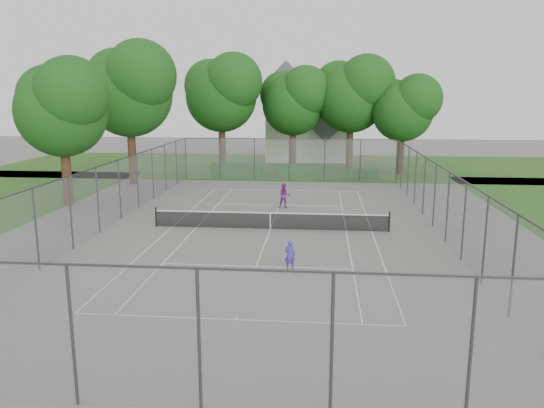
# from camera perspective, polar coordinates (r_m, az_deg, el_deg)

# --- Properties ---
(ground) EXTENTS (120.00, 120.00, 0.00)m
(ground) POSITION_cam_1_polar(r_m,az_deg,el_deg) (28.99, -0.18, -2.73)
(ground) COLOR #63615E
(ground) RESTS_ON ground
(grass_far) EXTENTS (60.00, 20.00, 0.00)m
(grass_far) POSITION_cam_1_polar(r_m,az_deg,el_deg) (54.49, 2.43, 4.13)
(grass_far) COLOR #244C15
(grass_far) RESTS_ON ground
(court_markings) EXTENTS (11.03, 23.83, 0.01)m
(court_markings) POSITION_cam_1_polar(r_m,az_deg,el_deg) (28.99, -0.18, -2.71)
(court_markings) COLOR silver
(court_markings) RESTS_ON ground
(tennis_net) EXTENTS (12.87, 0.10, 1.10)m
(tennis_net) POSITION_cam_1_polar(r_m,az_deg,el_deg) (28.87, -0.18, -1.74)
(tennis_net) COLOR black
(tennis_net) RESTS_ON ground
(perimeter_fence) EXTENTS (18.08, 34.08, 3.52)m
(perimeter_fence) POSITION_cam_1_polar(r_m,az_deg,el_deg) (28.59, -0.18, 0.79)
(perimeter_fence) COLOR #38383D
(perimeter_fence) RESTS_ON ground
(tree_far_left) EXTENTS (7.64, 6.98, 10.98)m
(tree_far_left) POSITION_cam_1_polar(r_m,az_deg,el_deg) (50.64, -5.39, 12.07)
(tree_far_left) COLOR #352013
(tree_far_left) RESTS_ON ground
(tree_far_midleft) EXTENTS (6.86, 6.26, 9.86)m
(tree_far_midleft) POSITION_cam_1_polar(r_m,az_deg,el_deg) (51.23, 2.41, 11.24)
(tree_far_midleft) COLOR #352013
(tree_far_midleft) RESTS_ON ground
(tree_far_midright) EXTENTS (7.52, 6.87, 10.82)m
(tree_far_midright) POSITION_cam_1_polar(r_m,az_deg,el_deg) (50.90, 8.63, 11.86)
(tree_far_midright) COLOR #352013
(tree_far_midright) RESTS_ON ground
(tree_far_right) EXTENTS (6.26, 5.71, 8.99)m
(tree_far_right) POSITION_cam_1_polar(r_m,az_deg,el_deg) (49.38, 14.01, 10.19)
(tree_far_right) COLOR #352013
(tree_far_right) RESTS_ON ground
(tree_side_back) EXTENTS (7.93, 7.24, 11.40)m
(tree_side_back) POSITION_cam_1_polar(r_m,az_deg,el_deg) (44.38, -15.09, 12.14)
(tree_side_back) COLOR #352013
(tree_side_back) RESTS_ON ground
(tree_side_front) EXTENTS (6.68, 6.10, 9.60)m
(tree_side_front) POSITION_cam_1_polar(r_m,az_deg,el_deg) (37.12, -21.67, 9.94)
(tree_side_front) COLOR #352013
(tree_side_front) RESTS_ON ground
(hedge_left) EXTENTS (4.58, 1.37, 1.14)m
(hedge_left) POSITION_cam_1_polar(r_m,az_deg,el_deg) (47.68, -3.83, 3.70)
(hedge_left) COLOR #17491A
(hedge_left) RESTS_ON ground
(hedge_mid) EXTENTS (3.53, 1.01, 1.11)m
(hedge_mid) POSITION_cam_1_polar(r_m,az_deg,el_deg) (47.06, 2.84, 3.59)
(hedge_mid) COLOR #17491A
(hedge_mid) RESTS_ON ground
(hedge_right) EXTENTS (2.75, 1.01, 0.82)m
(hedge_right) POSITION_cam_1_polar(r_m,az_deg,el_deg) (46.67, 9.67, 3.19)
(hedge_right) COLOR #17491A
(hedge_right) RESTS_ON ground
(house) EXTENTS (8.53, 6.61, 10.62)m
(house) POSITION_cam_1_polar(r_m,az_deg,el_deg) (59.45, 3.74, 8.89)
(house) COLOR beige
(house) RESTS_ON ground
(girl_player) EXTENTS (0.50, 0.38, 1.24)m
(girl_player) POSITION_cam_1_polar(r_m,az_deg,el_deg) (22.40, 1.92, -5.49)
(girl_player) COLOR #3631B7
(girl_player) RESTS_ON ground
(woman_player) EXTENTS (0.85, 0.70, 1.60)m
(woman_player) POSITION_cam_1_polar(r_m,az_deg,el_deg) (34.19, 1.33, 0.89)
(woman_player) COLOR #7B297A
(woman_player) RESTS_ON ground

